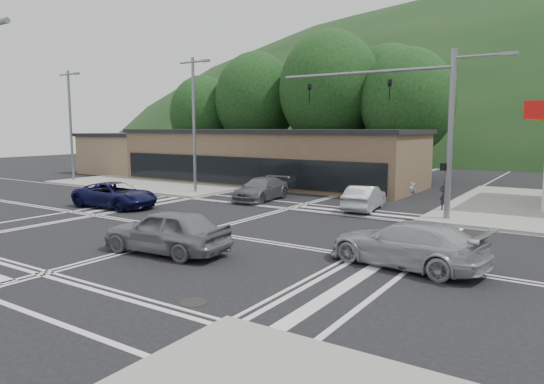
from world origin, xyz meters
The scene contains 20 objects.
ground centered at (0.00, 0.00, 0.00)m, with size 120.00×120.00×0.00m, color black.
sidewalk_nw centered at (-15.00, 15.00, 0.07)m, with size 16.00×16.00×0.15m, color gray.
commercial_row centered at (-8.00, 17.00, 2.00)m, with size 24.00×8.00×4.00m, color brown.
commercial_nw centered at (-24.00, 17.00, 1.80)m, with size 8.00×7.00×3.60m, color #846B4F.
hill_north centered at (0.00, 90.00, 0.00)m, with size 252.00×126.00×140.00m, color #183618.
tree_n_a centered at (-14.00, 24.00, 7.14)m, with size 8.00×8.00×11.75m.
tree_n_b centered at (-6.00, 24.00, 7.79)m, with size 9.00×9.00×12.98m.
tree_n_c centered at (1.00, 24.00, 6.49)m, with size 7.60×7.60×10.87m.
tree_n_d centered at (-20.00, 23.00, 5.84)m, with size 6.80×6.80×9.76m.
tree_n_e centered at (-2.00, 28.00, 7.14)m, with size 8.40×8.40×11.98m.
streetlight_nw centered at (-8.44, 9.00, 5.05)m, with size 2.50×0.25×9.00m.
streetlight_w centered at (-21.94, 9.00, 5.05)m, with size 2.50×0.25×9.00m.
signal_mast_ne centered at (6.95, 8.20, 5.07)m, with size 11.65×0.30×8.00m.
car_blue_west centered at (-8.33, 2.25, 0.70)m, with size 2.33×5.06×1.41m, color #0B0D34.
car_grey_center centered at (1.33, -3.31, 0.81)m, with size 1.90×4.73×1.61m, color slate.
car_silver_east centered at (8.99, -0.30, 0.74)m, with size 2.08×5.11×1.48m, color #A4A6AB.
car_queue_a centered at (3.69, 9.00, 0.67)m, with size 1.43×4.09×1.35m, color #9C9EA3.
car_queue_b centered at (3.03, 17.96, 0.72)m, with size 1.71×4.25×1.45m, color white.
car_northbound centered at (-3.07, 9.00, 0.69)m, with size 1.93×4.75×1.38m, color #5A5D5F.
pedestrian centered at (7.50, 10.69, 0.96)m, with size 0.59×0.39×1.62m, color black.
Camera 1 is at (13.72, -15.33, 4.43)m, focal length 32.00 mm.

